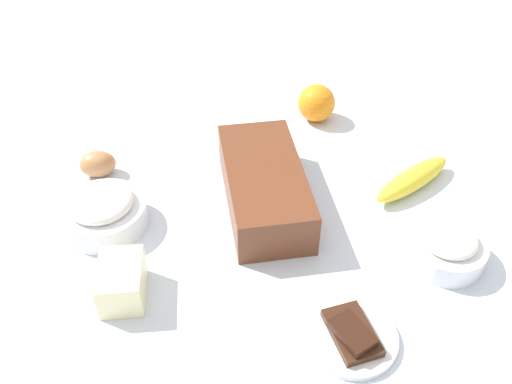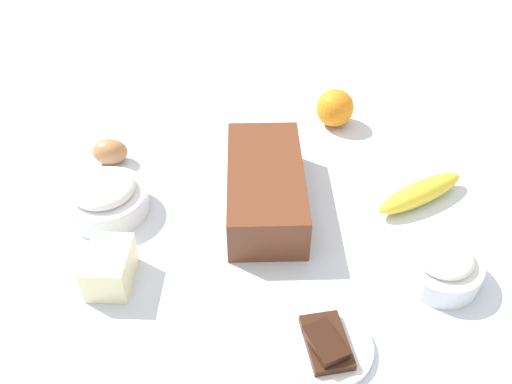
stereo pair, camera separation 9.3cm
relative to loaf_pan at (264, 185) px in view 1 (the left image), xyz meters
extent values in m
cube|color=silver|center=(0.01, -0.02, -0.05)|extent=(2.40, 2.40, 0.02)
cube|color=brown|center=(0.00, 0.00, 0.00)|extent=(0.29, 0.15, 0.08)
cube|color=black|center=(0.00, 0.00, 0.00)|extent=(0.28, 0.14, 0.07)
cylinder|color=white|center=(0.20, 0.25, -0.02)|extent=(0.12, 0.12, 0.04)
torus|color=white|center=(0.20, 0.25, -0.01)|extent=(0.12, 0.12, 0.01)
ellipsoid|color=white|center=(0.20, 0.25, 0.01)|extent=(0.09, 0.09, 0.03)
cylinder|color=white|center=(-0.01, -0.28, -0.02)|extent=(0.15, 0.15, 0.04)
torus|color=white|center=(-0.01, -0.28, 0.00)|extent=(0.15, 0.15, 0.01)
ellipsoid|color=white|center=(-0.01, -0.28, 0.01)|extent=(0.11, 0.11, 0.04)
ellipsoid|color=yellow|center=(0.02, 0.28, -0.02)|extent=(0.12, 0.19, 0.04)
sphere|color=orange|center=(-0.24, 0.18, 0.00)|extent=(0.08, 0.08, 0.08)
cube|color=#F4EDB2|center=(0.15, -0.26, -0.01)|extent=(0.10, 0.08, 0.06)
ellipsoid|color=#B37949|center=(-0.15, -0.28, -0.02)|extent=(0.05, 0.07, 0.05)
cylinder|color=white|center=(0.31, 0.05, -0.04)|extent=(0.13, 0.13, 0.01)
cube|color=#381E11|center=(0.31, 0.05, -0.03)|extent=(0.09, 0.06, 0.01)
cube|color=black|center=(0.31, 0.04, -0.01)|extent=(0.07, 0.06, 0.01)
camera|label=1|loc=(0.70, -0.19, 0.61)|focal=38.01mm
camera|label=2|loc=(0.72, -0.09, 0.61)|focal=38.01mm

